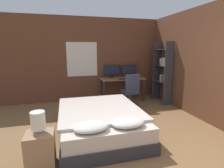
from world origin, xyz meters
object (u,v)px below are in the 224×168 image
(bed, at_px, (100,121))
(keyboard, at_px, (124,79))
(monitor_left, at_px, (112,71))
(monitor_right, at_px, (129,70))
(bookshelf, at_px, (164,70))
(computer_mouse, at_px, (133,78))
(nightstand, at_px, (41,150))
(office_chair, at_px, (130,94))
(bedside_lamp, at_px, (38,121))
(desk, at_px, (122,81))

(bed, height_order, keyboard, keyboard)
(bed, height_order, monitor_left, monitor_left)
(monitor_right, bearing_deg, bookshelf, -42.38)
(computer_mouse, bearing_deg, keyboard, 180.00)
(nightstand, relative_size, computer_mouse, 7.65)
(nightstand, relative_size, bookshelf, 0.28)
(bookshelf, bearing_deg, office_chair, -172.36)
(nightstand, distance_m, monitor_right, 4.09)
(monitor_left, xyz_separation_m, office_chair, (0.32, -0.94, -0.58))
(office_chair, distance_m, bookshelf, 1.33)
(bed, distance_m, bedside_lamp, 1.39)
(desk, relative_size, keyboard, 3.84)
(nightstand, xyz_separation_m, monitor_left, (1.90, 3.15, 0.72))
(nightstand, height_order, monitor_left, monitor_left)
(monitor_left, relative_size, keyboard, 1.43)
(monitor_left, relative_size, bookshelf, 0.28)
(monitor_right, xyz_separation_m, bookshelf, (0.86, -0.79, 0.07))
(keyboard, bearing_deg, monitor_right, 53.58)
(desk, height_order, computer_mouse, computer_mouse)
(nightstand, height_order, keyboard, keyboard)
(bedside_lamp, bearing_deg, desk, 53.18)
(bed, bearing_deg, monitor_right, 57.83)
(desk, relative_size, computer_mouse, 20.62)
(bedside_lamp, bearing_deg, bookshelf, 35.09)
(desk, height_order, bookshelf, bookshelf)
(bed, xyz_separation_m, office_chair, (1.18, 1.40, 0.14))
(monitor_left, bearing_deg, office_chair, -71.40)
(desk, relative_size, office_chair, 1.46)
(bed, xyz_separation_m, keyboard, (1.17, 1.93, 0.50))
(computer_mouse, bearing_deg, bed, -126.86)
(nightstand, height_order, bookshelf, bookshelf)
(nightstand, distance_m, monitor_left, 3.75)
(monitor_left, height_order, bookshelf, bookshelf)
(bed, distance_m, keyboard, 2.31)
(monitor_right, relative_size, keyboard, 1.43)
(bedside_lamp, bearing_deg, computer_mouse, 47.83)
(nightstand, relative_size, bedside_lamp, 1.68)
(bed, distance_m, office_chair, 1.84)
(computer_mouse, bearing_deg, nightstand, -132.17)
(computer_mouse, bearing_deg, monitor_left, 144.73)
(monitor_right, distance_m, computer_mouse, 0.46)
(computer_mouse, xyz_separation_m, office_chair, (-0.26, -0.53, -0.37))
(computer_mouse, relative_size, bookshelf, 0.04)
(bedside_lamp, relative_size, monitor_left, 0.59)
(monitor_right, height_order, computer_mouse, monitor_right)
(nightstand, distance_m, desk, 3.70)
(monitor_left, bearing_deg, bookshelf, -28.17)
(keyboard, bearing_deg, bedside_lamp, -128.81)
(bed, height_order, office_chair, office_chair)
(monitor_right, bearing_deg, desk, -145.66)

